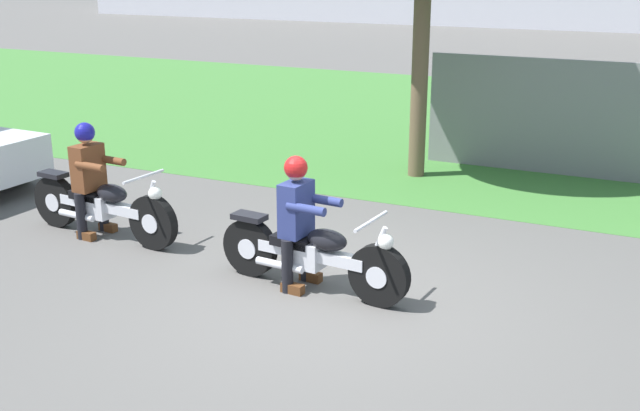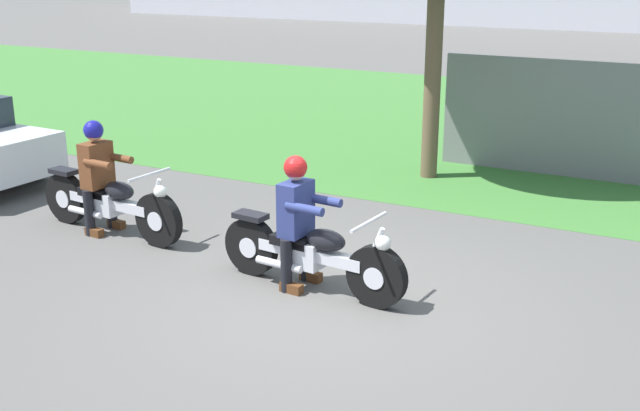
# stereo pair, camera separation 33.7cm
# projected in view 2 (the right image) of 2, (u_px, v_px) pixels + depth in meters

# --- Properties ---
(ground) EXTENTS (120.00, 120.00, 0.00)m
(ground) POSITION_uv_depth(u_px,v_px,m) (324.00, 299.00, 7.80)
(ground) COLOR #565451
(grass_verge) EXTENTS (60.00, 12.00, 0.01)m
(grass_verge) POSITION_uv_depth(u_px,v_px,m) (537.00, 128.00, 15.58)
(grass_verge) COLOR #3D7533
(grass_verge) RESTS_ON ground
(motorcycle_lead) EXTENTS (2.17, 0.66, 0.87)m
(motorcycle_lead) POSITION_uv_depth(u_px,v_px,m) (311.00, 254.00, 7.91)
(motorcycle_lead) COLOR black
(motorcycle_lead) RESTS_ON ground
(rider_lead) EXTENTS (0.57, 0.49, 1.39)m
(rider_lead) POSITION_uv_depth(u_px,v_px,m) (297.00, 212.00, 7.87)
(rider_lead) COLOR black
(rider_lead) RESTS_ON ground
(motorcycle_follow) EXTENTS (2.28, 0.66, 0.88)m
(motorcycle_follow) POSITION_uv_depth(u_px,v_px,m) (110.00, 203.00, 9.52)
(motorcycle_follow) COLOR black
(motorcycle_follow) RESTS_ON ground
(rider_follow) EXTENTS (0.57, 0.49, 1.41)m
(rider_follow) POSITION_uv_depth(u_px,v_px,m) (98.00, 168.00, 9.48)
(rider_follow) COLOR black
(rider_follow) RESTS_ON ground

